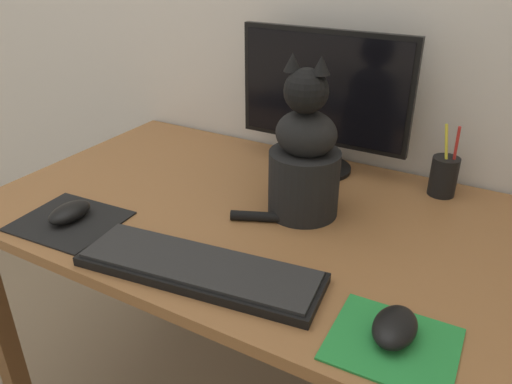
% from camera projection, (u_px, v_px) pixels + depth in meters
% --- Properties ---
extents(desk, '(1.37, 0.75, 0.75)m').
position_uv_depth(desk, '(280.00, 252.00, 1.16)').
color(desk, brown).
rests_on(desk, ground_plane).
extents(monitor, '(0.45, 0.17, 0.37)m').
position_uv_depth(monitor, '(323.00, 98.00, 1.25)').
color(monitor, black).
rests_on(monitor, desk).
extents(keyboard, '(0.48, 0.20, 0.02)m').
position_uv_depth(keyboard, '(199.00, 268.00, 0.92)').
color(keyboard, black).
rests_on(keyboard, desk).
extents(mousepad_left, '(0.23, 0.20, 0.00)m').
position_uv_depth(mousepad_left, '(70.00, 221.00, 1.10)').
color(mousepad_left, black).
rests_on(mousepad_left, desk).
extents(mousepad_right, '(0.20, 0.17, 0.00)m').
position_uv_depth(mousepad_right, '(393.00, 344.00, 0.77)').
color(mousepad_right, '#238438').
rests_on(mousepad_right, desk).
extents(computer_mouse_left, '(0.06, 0.10, 0.04)m').
position_uv_depth(computer_mouse_left, '(70.00, 212.00, 1.09)').
color(computer_mouse_left, black).
rests_on(computer_mouse_left, mousepad_left).
extents(computer_mouse_right, '(0.07, 0.10, 0.04)m').
position_uv_depth(computer_mouse_right, '(395.00, 327.00, 0.77)').
color(computer_mouse_right, black).
rests_on(computer_mouse_right, mousepad_right).
extents(cat, '(0.22, 0.20, 0.36)m').
position_uv_depth(cat, '(304.00, 159.00, 1.07)').
color(cat, black).
rests_on(cat, desk).
extents(pen_cup, '(0.06, 0.06, 0.18)m').
position_uv_depth(pen_cup, '(444.00, 176.00, 1.19)').
color(pen_cup, black).
rests_on(pen_cup, desk).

